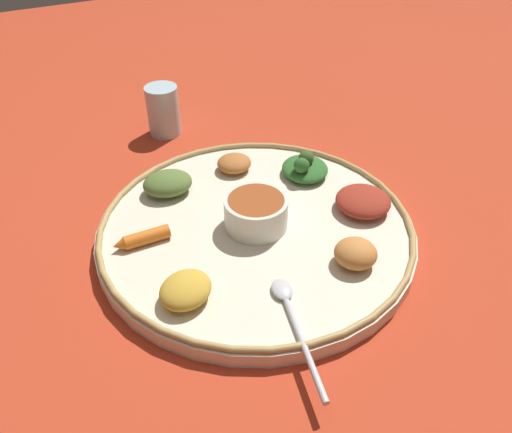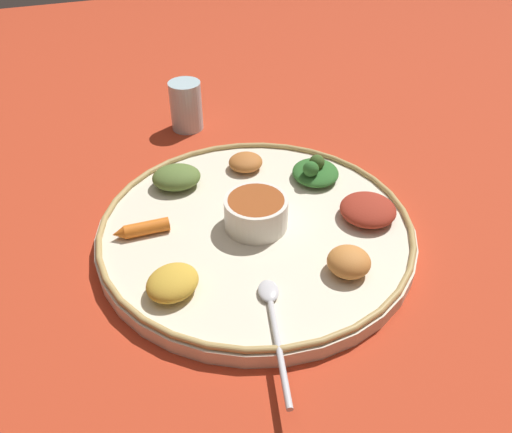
{
  "view_description": "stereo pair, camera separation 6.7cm",
  "coord_description": "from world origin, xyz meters",
  "px_view_note": "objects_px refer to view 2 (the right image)",
  "views": [
    {
      "loc": [
        0.47,
        -0.24,
        0.45
      ],
      "look_at": [
        0.0,
        0.0,
        0.04
      ],
      "focal_mm": 36.08,
      "sensor_mm": 36.0,
      "label": 1
    },
    {
      "loc": [
        0.5,
        -0.18,
        0.45
      ],
      "look_at": [
        0.0,
        0.0,
        0.04
      ],
      "focal_mm": 36.08,
      "sensor_mm": 36.0,
      "label": 2
    }
  ],
  "objects_px": {
    "spoon": "(273,317)",
    "greens_pile": "(315,171)",
    "drinking_glass": "(186,109)",
    "carrot_near_spoon": "(142,229)",
    "center_bowl": "(256,212)"
  },
  "relations": [
    {
      "from": "center_bowl",
      "to": "carrot_near_spoon",
      "type": "height_order",
      "value": "center_bowl"
    },
    {
      "from": "spoon",
      "to": "carrot_near_spoon",
      "type": "height_order",
      "value": "carrot_near_spoon"
    },
    {
      "from": "center_bowl",
      "to": "drinking_glass",
      "type": "height_order",
      "value": "drinking_glass"
    },
    {
      "from": "greens_pile",
      "to": "drinking_glass",
      "type": "distance_m",
      "value": 0.29
    },
    {
      "from": "greens_pile",
      "to": "carrot_near_spoon",
      "type": "bearing_deg",
      "value": -80.96
    },
    {
      "from": "center_bowl",
      "to": "spoon",
      "type": "xyz_separation_m",
      "value": [
        0.16,
        -0.04,
        -0.02
      ]
    },
    {
      "from": "center_bowl",
      "to": "carrot_near_spoon",
      "type": "distance_m",
      "value": 0.15
    },
    {
      "from": "spoon",
      "to": "greens_pile",
      "type": "distance_m",
      "value": 0.28
    },
    {
      "from": "spoon",
      "to": "greens_pile",
      "type": "height_order",
      "value": "greens_pile"
    },
    {
      "from": "drinking_glass",
      "to": "spoon",
      "type": "bearing_deg",
      "value": -2.47
    },
    {
      "from": "greens_pile",
      "to": "drinking_glass",
      "type": "xyz_separation_m",
      "value": [
        -0.25,
        -0.13,
        0.0
      ]
    },
    {
      "from": "spoon",
      "to": "drinking_glass",
      "type": "distance_m",
      "value": 0.49
    },
    {
      "from": "center_bowl",
      "to": "greens_pile",
      "type": "distance_m",
      "value": 0.14
    },
    {
      "from": "spoon",
      "to": "drinking_glass",
      "type": "height_order",
      "value": "drinking_glass"
    },
    {
      "from": "center_bowl",
      "to": "spoon",
      "type": "bearing_deg",
      "value": -12.89
    }
  ]
}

